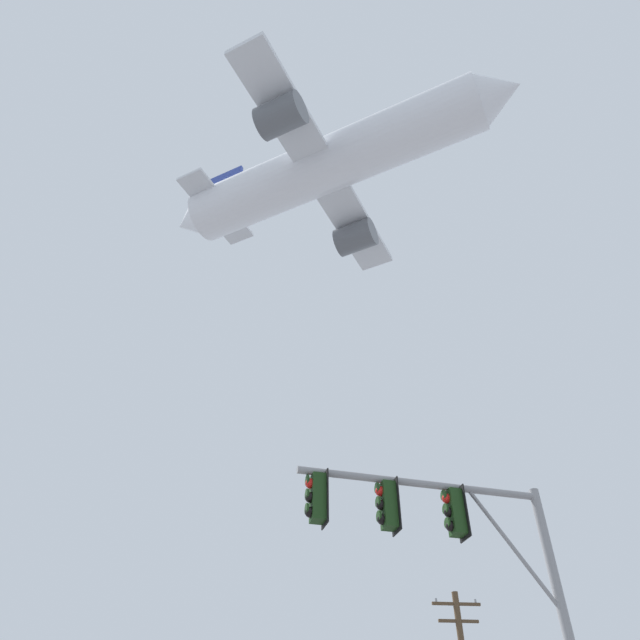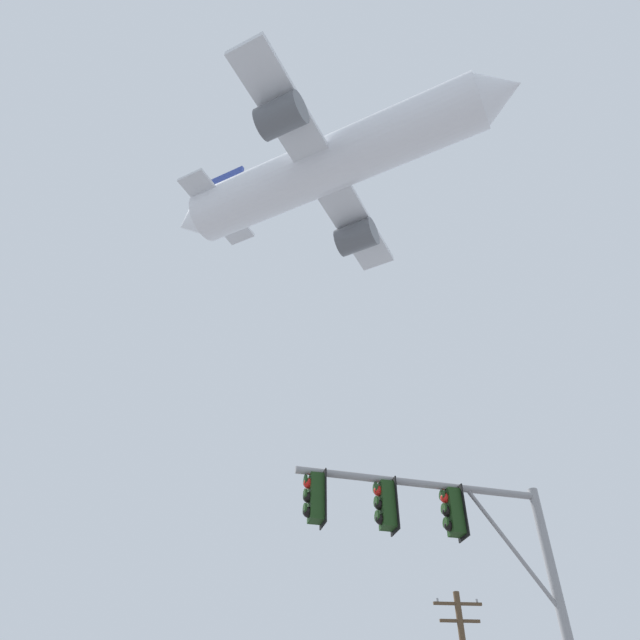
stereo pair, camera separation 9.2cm
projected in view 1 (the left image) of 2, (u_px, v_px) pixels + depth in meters
signal_pole_near at (460, 560)px, 11.07m from camera, size 5.18×1.09×6.78m
airplane at (330, 165)px, 44.05m from camera, size 25.80×19.92×7.72m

